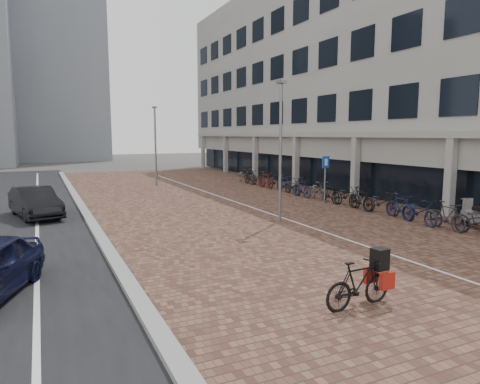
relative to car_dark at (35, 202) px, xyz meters
name	(u,v)px	position (x,y,z in m)	size (l,w,h in m)	color
ground	(339,271)	(7.04, -11.16, -0.64)	(140.00, 140.00, 0.00)	#474442
plaza_brick	(226,201)	(9.04, 0.84, -0.63)	(14.50, 42.00, 0.04)	brown
curb	(83,209)	(1.94, 0.84, -0.57)	(0.35, 42.00, 0.14)	gray
lane_line	(37,213)	(0.04, 0.84, -0.62)	(0.12, 44.00, 0.00)	white
parking_line	(230,200)	(9.24, 0.84, -0.61)	(0.10, 30.00, 0.00)	white
office_building	(349,62)	(20.01, 4.84, 7.80)	(8.40, 40.00, 15.00)	#A2A29D
car_dark	(35,202)	(0.00, 0.00, 0.00)	(1.36, 3.89, 1.28)	black
hero_bike	(359,283)	(5.87, -13.25, -0.13)	(1.66, 0.55, 1.15)	black
scooter_front	(477,215)	(14.53, -9.46, -0.08)	(0.51, 1.62, 1.11)	#ADADB2
parking_sign	(325,174)	(11.87, -3.88, 1.03)	(0.50, 0.22, 2.48)	slate
lamp_near	(280,154)	(8.78, -5.16, 2.07)	(0.12, 0.12, 5.43)	gray
lamp_far	(156,147)	(7.30, 8.64, 1.97)	(0.12, 0.12, 5.23)	gray
bike_row	(317,190)	(13.53, -0.96, -0.12)	(1.18, 20.40, 1.05)	black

